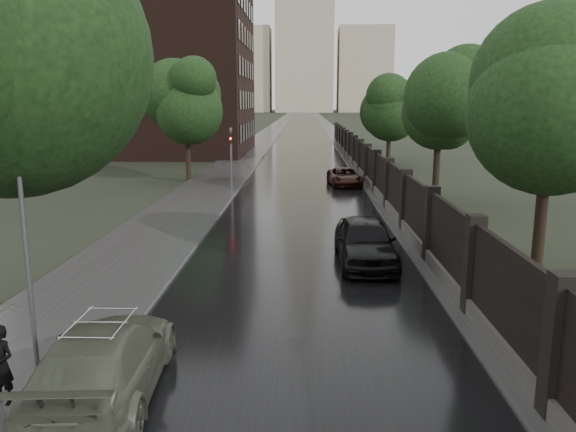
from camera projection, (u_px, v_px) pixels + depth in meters
The scene contains 16 objects.
ground at pixel (294, 414), 10.14m from camera, with size 800.00×800.00×0.00m, color black.
road at pixel (304, 118), 196.22m from camera, with size 8.00×420.00×0.02m, color black.
sidewalk_left at pixel (287, 118), 196.38m from camera, with size 4.00×420.00×0.16m, color #2D2D2D.
verge_right at pixel (320, 118), 196.06m from camera, with size 3.00×420.00×0.08m, color #2D2D2D.
fence_right at pixel (364, 165), 41.16m from camera, with size 0.45×75.72×2.70m.
tree_left_far at pixel (186, 106), 38.70m from camera, with size 4.25×4.25×7.39m.
tree_right_a at pixel (549, 122), 16.77m from camera, with size 4.08×4.08×7.01m.
tree_right_b at pixel (439, 113), 30.48m from camera, with size 4.08×4.08×7.01m.
tree_right_c at pixel (390, 109), 48.11m from camera, with size 4.08×4.08×7.01m.
lamp_post at pixel (26, 248), 11.22m from camera, with size 0.25×0.12×5.11m.
traffic_light at pixel (231, 154), 34.26m from camera, with size 0.16×0.32×4.00m.
brick_building at pixel (134, 59), 59.57m from camera, with size 24.00×18.00×20.00m, color black.
stalinist_tower at pixel (304, 38), 296.28m from camera, with size 92.00×30.00×159.00m.
volga_sedan at pixel (103, 362), 10.56m from camera, with size 2.08×5.11×1.48m, color #525645.
car_right_near at pixel (365, 241), 19.35m from camera, with size 1.93×4.79×1.63m, color black.
car_right_far at pixel (345, 177), 37.63m from camera, with size 1.99×4.32×1.20m, color black.
Camera 1 is at (0.16, -9.21, 5.54)m, focal length 35.00 mm.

